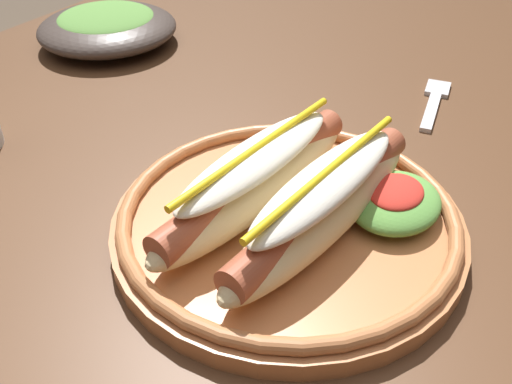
% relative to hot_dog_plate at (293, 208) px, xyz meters
% --- Properties ---
extents(dining_table, '(1.44, 0.94, 0.74)m').
position_rel_hot_dog_plate_xyz_m(dining_table, '(-0.00, 0.10, -0.11)').
color(dining_table, '#51331E').
rests_on(dining_table, ground_plane).
extents(hot_dog_plate, '(0.28, 0.28, 0.08)m').
position_rel_hot_dog_plate_xyz_m(hot_dog_plate, '(0.00, 0.00, 0.00)').
color(hot_dog_plate, '#B77042').
rests_on(hot_dog_plate, dining_table).
extents(fork, '(0.12, 0.04, 0.00)m').
position_rel_hot_dog_plate_xyz_m(fork, '(0.28, -0.02, -0.02)').
color(fork, silver).
rests_on(fork, dining_table).
extents(side_bowl, '(0.18, 0.18, 0.05)m').
position_rel_hot_dog_plate_xyz_m(side_bowl, '(0.21, 0.40, -0.00)').
color(side_bowl, '#423833').
rests_on(side_bowl, dining_table).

